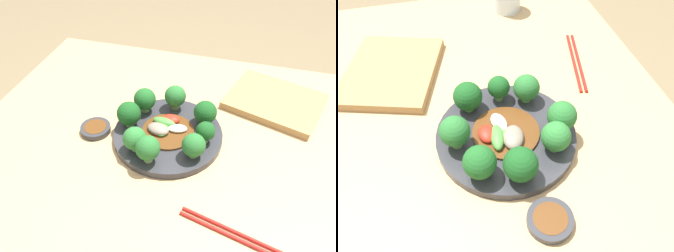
% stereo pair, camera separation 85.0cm
% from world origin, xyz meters
% --- Properties ---
extents(table, '(1.07, 0.78, 0.70)m').
position_xyz_m(table, '(0.00, 0.00, 0.35)').
color(table, tan).
rests_on(table, ground_plane).
extents(plate, '(0.27, 0.27, 0.02)m').
position_xyz_m(plate, '(0.04, 0.02, 0.71)').
color(plate, '#333338').
rests_on(plate, table).
extents(broccoli_southwest, '(0.06, 0.06, 0.06)m').
position_xyz_m(broccoli_southwest, '(-0.04, -0.04, 0.75)').
color(broccoli_southwest, '#70A356').
rests_on(broccoli_southwest, plate).
extents(broccoli_west, '(0.05, 0.05, 0.06)m').
position_xyz_m(broccoli_west, '(-0.05, 0.03, 0.75)').
color(broccoli_west, '#70A356').
rests_on(broccoli_west, plate).
extents(broccoli_east, '(0.06, 0.06, 0.07)m').
position_xyz_m(broccoli_east, '(0.14, 0.02, 0.76)').
color(broccoli_east, '#89B76B').
rests_on(broccoli_east, plate).
extents(broccoli_north, '(0.05, 0.05, 0.07)m').
position_xyz_m(broccoli_north, '(0.06, 0.12, 0.76)').
color(broccoli_north, '#89B76B').
rests_on(broccoli_north, plate).
extents(broccoli_south, '(0.06, 0.06, 0.07)m').
position_xyz_m(broccoli_south, '(0.05, -0.07, 0.76)').
color(broccoli_south, '#70A356').
rests_on(broccoli_south, plate).
extents(broccoli_northeast, '(0.05, 0.05, 0.06)m').
position_xyz_m(broccoli_northeast, '(0.10, 0.10, 0.75)').
color(broccoli_northeast, '#89B76B').
rests_on(broccoli_northeast, plate).
extents(broccoli_southeast, '(0.06, 0.06, 0.07)m').
position_xyz_m(broccoli_southeast, '(0.12, -0.04, 0.76)').
color(broccoli_southeast, '#89B76B').
rests_on(broccoli_southeast, plate).
extents(broccoli_northwest, '(0.05, 0.05, 0.06)m').
position_xyz_m(broccoli_northwest, '(-0.03, 0.08, 0.75)').
color(broccoli_northwest, '#7AAD5B').
rests_on(broccoli_northwest, plate).
extents(stirfry_center, '(0.13, 0.13, 0.02)m').
position_xyz_m(stirfry_center, '(0.05, 0.02, 0.73)').
color(stirfry_center, '#5B3314').
rests_on(stirfry_center, plate).
extents(chopsticks, '(0.21, 0.07, 0.01)m').
position_xyz_m(chopsticks, '(-0.14, 0.24, 0.71)').
color(chopsticks, red).
rests_on(chopsticks, table).
extents(sauce_dish, '(0.07, 0.07, 0.02)m').
position_xyz_m(sauce_dish, '(0.22, 0.05, 0.71)').
color(sauce_dish, '#333338').
rests_on(sauce_dish, table).
extents(cutting_board, '(0.29, 0.26, 0.02)m').
position_xyz_m(cutting_board, '(-0.21, -0.19, 0.71)').
color(cutting_board, '#AD7F4C').
rests_on(cutting_board, table).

